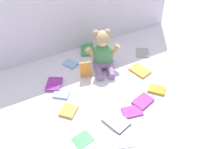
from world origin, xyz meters
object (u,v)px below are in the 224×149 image
teddy_bear (103,54)px  book_case_8 (142,53)px  book_case_7 (124,137)px  book_case_11 (132,112)px  book_case_3 (86,70)px  book_case_13 (143,101)px  book_case_4 (61,94)px  book_case_2 (71,64)px  book_case_6 (140,70)px  book_case_1 (83,139)px  book_case_5 (54,84)px  book_case_9 (116,121)px  book_case_0 (157,90)px  book_case_10 (87,50)px  book_case_12 (69,111)px

teddy_bear → book_case_8: (0.32, -0.00, -0.10)m
book_case_7 → book_case_11: bearing=-116.2°
book_case_3 → teddy_bear: bearing=30.1°
book_case_7 → book_case_13: book_case_13 is taller
book_case_4 → book_case_13: same height
book_case_2 → book_case_11: size_ratio=0.83×
book_case_2 → book_case_6: (0.39, -0.28, 0.00)m
teddy_bear → book_case_11: size_ratio=2.55×
book_case_3 → book_case_11: bearing=-59.7°
teddy_bear → book_case_8: teddy_bear is taller
book_case_1 → book_case_7: bearing=-124.4°
book_case_5 → book_case_9: 0.48m
book_case_2 → book_case_11: bearing=-102.9°
book_case_0 → book_case_9: (-0.34, -0.09, 0.00)m
book_case_7 → book_case_3: bearing=-71.8°
book_case_1 → book_case_9: (0.20, 0.01, 0.01)m
book_case_9 → book_case_13: size_ratio=1.21×
book_case_2 → book_case_11: book_case_2 is taller
book_case_6 → book_case_7: book_case_6 is taller
book_case_2 → book_case_5: size_ratio=0.81×
book_case_0 → book_case_3: book_case_3 is taller
book_case_10 → book_case_8: bearing=171.4°
book_case_3 → book_case_10: book_case_3 is taller
book_case_11 → book_case_3: bearing=-151.0°
book_case_9 → book_case_13: (0.21, 0.05, -0.00)m
book_case_11 → book_case_7: bearing=-32.6°
book_case_0 → book_case_13: 0.13m
book_case_4 → book_case_9: book_case_9 is taller
book_case_3 → book_case_6: bearing=-5.0°
book_case_1 → book_case_12: book_case_12 is taller
book_case_3 → book_case_13: bearing=-45.5°
book_case_9 → book_case_10: bearing=-118.3°
teddy_bear → book_case_5: teddy_bear is taller
book_case_2 → book_case_8: 0.53m
book_case_2 → book_case_8: book_case_2 is taller
book_case_11 → book_case_12: (-0.32, 0.17, 0.00)m
book_case_1 → book_case_5: book_case_5 is taller
book_case_0 → book_case_6: 0.20m
book_case_6 → book_case_1: bearing=13.5°
book_case_7 → book_case_6: bearing=-112.5°
book_case_10 → book_case_1: bearing=88.1°
book_case_11 → book_case_4: bearing=-122.4°
book_case_13 → book_case_0: bearing=-90.1°
book_case_1 → book_case_13: size_ratio=0.83×
book_case_5 → book_case_7: size_ratio=0.92×
book_case_0 → book_case_11: (-0.22, -0.07, -0.00)m
book_case_0 → book_case_4: book_case_0 is taller
book_case_6 → book_case_12: (-0.55, -0.10, 0.00)m
book_case_0 → book_case_3: 0.47m
teddy_bear → book_case_2: 0.25m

